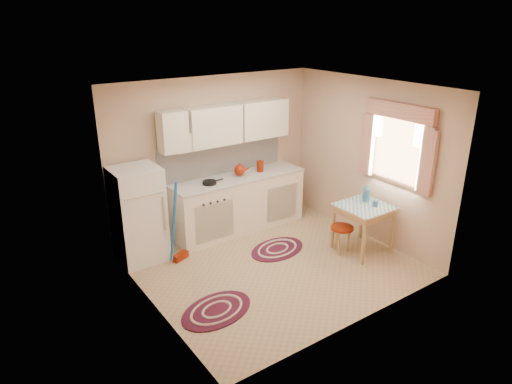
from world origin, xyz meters
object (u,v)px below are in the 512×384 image
Objects in this scene: table at (363,228)px; fridge at (138,215)px; stool at (341,240)px; base_cabinets at (239,204)px.

fridge is at bearing 149.77° from table.
fridge is 3.30m from table.
fridge is at bearing 148.84° from stool.
base_cabinets is at bearing 117.13° from stool.
stool is at bearing -62.87° from base_cabinets.
base_cabinets is 2.04m from table.
base_cabinets is 1.79m from stool.
fridge is 2.99m from stool.
fridge is 3.33× the size of stool.
fridge is at bearing -178.33° from base_cabinets.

